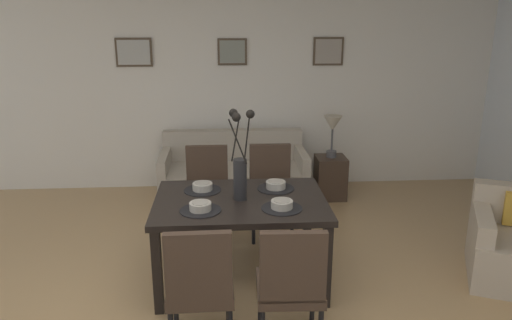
# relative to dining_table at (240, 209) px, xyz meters

# --- Properties ---
(back_wall_panel) EXTENTS (9.00, 0.10, 2.60)m
(back_wall_panel) POSITION_rel_dining_table_xyz_m (-0.28, 2.49, 0.64)
(back_wall_panel) COLOR white
(back_wall_panel) RESTS_ON ground
(dining_table) EXTENTS (1.40, 1.00, 0.74)m
(dining_table) POSITION_rel_dining_table_xyz_m (0.00, 0.00, 0.00)
(dining_table) COLOR black
(dining_table) RESTS_ON ground
(dining_chair_near_left) EXTENTS (0.45, 0.45, 0.92)m
(dining_chair_near_left) POSITION_rel_dining_table_xyz_m (-0.30, -0.89, -0.14)
(dining_chair_near_left) COLOR #3D2D23
(dining_chair_near_left) RESTS_ON ground
(dining_chair_near_right) EXTENTS (0.44, 0.44, 0.92)m
(dining_chair_near_right) POSITION_rel_dining_table_xyz_m (-0.30, 0.92, -0.14)
(dining_chair_near_right) COLOR #3D2D23
(dining_chair_near_right) RESTS_ON ground
(dining_chair_far_left) EXTENTS (0.46, 0.46, 0.92)m
(dining_chair_far_left) POSITION_rel_dining_table_xyz_m (0.30, -0.92, -0.14)
(dining_chair_far_left) COLOR #3D2D23
(dining_chair_far_left) RESTS_ON ground
(dining_chair_far_right) EXTENTS (0.44, 0.44, 0.92)m
(dining_chair_far_right) POSITION_rel_dining_table_xyz_m (0.34, 0.93, -0.14)
(dining_chair_far_right) COLOR #3D2D23
(dining_chair_far_right) RESTS_ON ground
(centerpiece_vase) EXTENTS (0.21, 0.23, 0.73)m
(centerpiece_vase) POSITION_rel_dining_table_xyz_m (0.00, 0.00, 0.37)
(centerpiece_vase) COLOR #232326
(centerpiece_vase) RESTS_ON dining_table
(placemat_near_left) EXTENTS (0.32, 0.32, 0.01)m
(placemat_near_left) POSITION_rel_dining_table_xyz_m (-0.32, -0.22, 0.09)
(placemat_near_left) COLOR black
(placemat_near_left) RESTS_ON dining_table
(bowl_near_left) EXTENTS (0.17, 0.17, 0.07)m
(bowl_near_left) POSITION_rel_dining_table_xyz_m (-0.32, -0.22, 0.13)
(bowl_near_left) COLOR #B2ADA3
(bowl_near_left) RESTS_ON dining_table
(placemat_near_right) EXTENTS (0.32, 0.32, 0.01)m
(placemat_near_right) POSITION_rel_dining_table_xyz_m (-0.32, 0.22, 0.09)
(placemat_near_right) COLOR black
(placemat_near_right) RESTS_ON dining_table
(bowl_near_right) EXTENTS (0.17, 0.17, 0.07)m
(bowl_near_right) POSITION_rel_dining_table_xyz_m (-0.32, 0.22, 0.13)
(bowl_near_right) COLOR #B2ADA3
(bowl_near_right) RESTS_ON dining_table
(placemat_far_left) EXTENTS (0.32, 0.32, 0.01)m
(placemat_far_left) POSITION_rel_dining_table_xyz_m (0.31, -0.22, 0.09)
(placemat_far_left) COLOR black
(placemat_far_left) RESTS_ON dining_table
(bowl_far_left) EXTENTS (0.17, 0.17, 0.07)m
(bowl_far_left) POSITION_rel_dining_table_xyz_m (0.32, -0.22, 0.13)
(bowl_far_left) COLOR #B2ADA3
(bowl_far_left) RESTS_ON dining_table
(placemat_far_right) EXTENTS (0.32, 0.32, 0.01)m
(placemat_far_right) POSITION_rel_dining_table_xyz_m (0.31, 0.22, 0.09)
(placemat_far_right) COLOR black
(placemat_far_right) RESTS_ON dining_table
(bowl_far_right) EXTENTS (0.17, 0.17, 0.07)m
(bowl_far_right) POSITION_rel_dining_table_xyz_m (0.32, 0.22, 0.13)
(bowl_far_right) COLOR #B2ADA3
(bowl_far_right) RESTS_ON dining_table
(sofa) EXTENTS (1.73, 0.84, 0.80)m
(sofa) POSITION_rel_dining_table_xyz_m (-0.01, 1.93, -0.37)
(sofa) COLOR #B2A899
(sofa) RESTS_ON ground
(side_table) EXTENTS (0.36, 0.36, 0.52)m
(side_table) POSITION_rel_dining_table_xyz_m (1.17, 1.89, -0.40)
(side_table) COLOR #3D2D23
(side_table) RESTS_ON ground
(table_lamp) EXTENTS (0.22, 0.22, 0.51)m
(table_lamp) POSITION_rel_dining_table_xyz_m (1.17, 1.89, 0.24)
(table_lamp) COLOR #4C4C51
(table_lamp) RESTS_ON side_table
(framed_picture_left) EXTENTS (0.44, 0.03, 0.35)m
(framed_picture_left) POSITION_rel_dining_table_xyz_m (-1.20, 2.42, 1.09)
(framed_picture_left) COLOR #473828
(framed_picture_center) EXTENTS (0.36, 0.03, 0.32)m
(framed_picture_center) POSITION_rel_dining_table_xyz_m (-0.00, 2.42, 1.09)
(framed_picture_center) COLOR #473828
(framed_picture_right) EXTENTS (0.38, 0.03, 0.35)m
(framed_picture_right) POSITION_rel_dining_table_xyz_m (1.20, 2.42, 1.09)
(framed_picture_right) COLOR #473828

